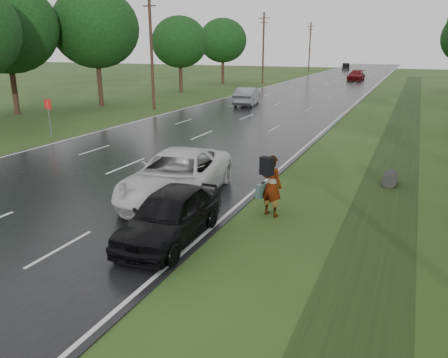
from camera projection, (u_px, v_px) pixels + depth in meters
name	position (u px, v px, depth m)	size (l,w,h in m)	color
road	(308.00, 92.00, 52.90)	(14.00, 180.00, 0.04)	black
edge_stripe_east	(366.00, 94.00, 50.32)	(0.12, 180.00, 0.01)	silver
edge_stripe_west	(255.00, 90.00, 55.47)	(0.12, 180.00, 0.01)	silver
center_line	(308.00, 92.00, 52.89)	(0.12, 180.00, 0.01)	silver
drainage_ditch	(399.00, 142.00, 25.46)	(2.20, 120.00, 0.56)	#1D3113
road_sign	(48.00, 110.00, 26.74)	(0.50, 0.06, 2.30)	slate
utility_pole_mid	(151.00, 48.00, 37.36)	(1.60, 0.26, 10.00)	#321F14
utility_pole_far	(263.00, 47.00, 63.66)	(1.60, 0.26, 10.00)	#321F14
utility_pole_distant	(310.00, 47.00, 89.96)	(1.60, 0.26, 10.00)	#321F14
tree_west_c	(95.00, 28.00, 39.07)	(7.80, 7.80, 10.43)	#321F14
tree_west_d	(180.00, 42.00, 51.36)	(6.60, 6.60, 8.80)	#321F14
tree_west_e	(6.00, 27.00, 34.10)	(8.00, 8.00, 10.44)	#321F14
tree_west_f	(223.00, 40.00, 63.77)	(7.00, 7.00, 9.29)	#321F14
pedestrian	(271.00, 185.00, 14.30)	(1.00, 1.02, 2.07)	#A5998C
white_pickup	(177.00, 176.00, 15.88)	(2.84, 6.17, 1.71)	silver
dark_sedan	(170.00, 214.00, 12.52)	(1.79, 4.45, 1.52)	black
silver_sedan	(247.00, 96.00, 41.08)	(1.73, 4.97, 1.64)	gray
far_car_red	(356.00, 75.00, 70.17)	(2.24, 5.50, 1.60)	maroon
far_car_dark	(346.00, 66.00, 102.08)	(1.57, 4.49, 1.48)	black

